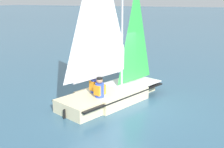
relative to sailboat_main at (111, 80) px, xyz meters
name	(u,v)px	position (x,y,z in m)	size (l,w,h in m)	color
ground_plane	(112,101)	(0.04, -0.01, -0.84)	(260.00, 260.00, 0.00)	#38607A
sailboat_main	(111,80)	(0.00, 0.00, 0.00)	(4.59, 2.84, 5.96)	beige
sailor_helm	(95,88)	(-0.54, 0.38, -0.21)	(0.40, 0.37, 1.16)	black
sailor_crew	(100,92)	(-0.90, -0.01, -0.21)	(0.40, 0.37, 1.16)	black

